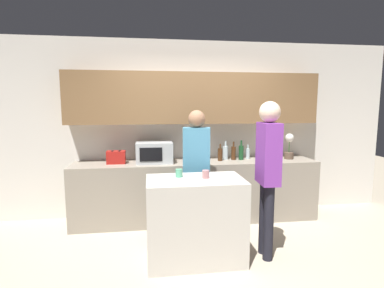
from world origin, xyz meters
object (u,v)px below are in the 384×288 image
object	(u,v)px
bottle_1	(225,152)
cup_1	(179,173)
bottle_0	(220,154)
person_center	(268,165)
potted_plant	(289,146)
cup_0	(206,174)
bottle_2	(233,153)
microwave	(154,152)
bottle_4	(248,153)
toaster	(116,157)
person_left	(197,163)
bottle_3	(241,152)

from	to	relation	value
bottle_1	cup_1	distance (m)	1.44
bottle_0	person_center	xyz separation A→B (m)	(0.25, -1.22, 0.07)
potted_plant	cup_0	xyz separation A→B (m)	(-1.54, -1.17, -0.12)
bottle_0	bottle_2	xyz separation A→B (m)	(0.22, 0.05, 0.01)
bottle_2	cup_1	xyz separation A→B (m)	(-0.95, -1.12, -0.03)
microwave	bottle_2	size ratio (longest dim) A/B	1.85
microwave	bottle_4	distance (m)	1.45
microwave	bottle_1	xyz separation A→B (m)	(1.09, 0.10, -0.04)
toaster	cup_0	world-z (taller)	toaster
microwave	cup_1	size ratio (longest dim) A/B	5.82
cup_1	person_center	world-z (taller)	person_center
potted_plant	person_left	size ratio (longest dim) A/B	0.24
bottle_4	person_center	world-z (taller)	person_center
bottle_0	bottle_1	bearing A→B (deg)	43.36
potted_plant	person_center	distance (m)	1.49
cup_1	bottle_1	bearing A→B (deg)	54.61
toaster	microwave	bearing A→B (deg)	-0.16
cup_1	toaster	bearing A→B (deg)	126.45
cup_1	potted_plant	bearing A→B (deg)	30.60
potted_plant	cup_0	world-z (taller)	potted_plant
potted_plant	bottle_1	bearing A→B (deg)	174.32
bottle_3	bottle_4	size ratio (longest dim) A/B	1.36
bottle_4	cup_0	distance (m)	1.57
bottle_3	cup_0	world-z (taller)	bottle_3
bottle_0	person_left	world-z (taller)	person_left
bottle_0	bottle_2	distance (m)	0.23
bottle_4	person_center	bearing A→B (deg)	-99.32
potted_plant	person_center	size ratio (longest dim) A/B	0.22
bottle_1	cup_1	size ratio (longest dim) A/B	3.17
person_center	bottle_4	bearing A→B (deg)	-6.16
cup_0	cup_1	world-z (taller)	same
toaster	bottle_3	xyz separation A→B (m)	(1.86, 0.04, 0.02)
bottle_2	bottle_4	distance (m)	0.26
person_center	cup_1	bearing A→B (deg)	84.42
bottle_1	person_center	distance (m)	1.34
person_center	bottle_2	bearing A→B (deg)	4.45
bottle_0	bottle_4	size ratio (longest dim) A/B	1.17
microwave	cup_1	world-z (taller)	microwave
microwave	person_left	world-z (taller)	person_left
bottle_0	cup_1	world-z (taller)	bottle_0
bottle_1	bottle_4	world-z (taller)	bottle_1
cup_1	bottle_2	bearing A→B (deg)	49.86
bottle_1	bottle_2	world-z (taller)	bottle_1
potted_plant	cup_1	xyz separation A→B (m)	(-1.82, -1.08, -0.12)
toaster	bottle_4	world-z (taller)	bottle_4
toaster	bottle_3	distance (m)	1.86
bottle_2	person_center	xyz separation A→B (m)	(0.03, -1.27, 0.06)
toaster	person_left	bearing A→B (deg)	-29.80
bottle_2	cup_1	world-z (taller)	bottle_2
cup_0	bottle_2	bearing A→B (deg)	61.52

